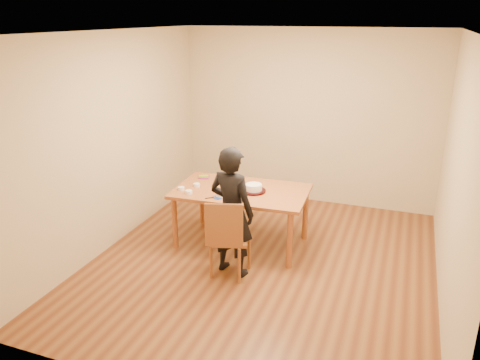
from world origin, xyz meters
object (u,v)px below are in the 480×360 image
(person, at_px, (232,212))
(dining_chair, at_px, (230,238))
(dining_table, at_px, (241,191))
(cake, at_px, (254,188))
(cake_plate, at_px, (254,191))

(person, bearing_deg, dining_chair, 102.50)
(dining_table, height_order, cake, cake)
(person, bearing_deg, dining_table, -65.88)
(cake_plate, bearing_deg, person, -91.64)
(dining_table, relative_size, cake_plate, 5.44)
(dining_chair, xyz_separation_m, person, (0.00, 0.05, 0.31))
(dining_table, xyz_separation_m, cake_plate, (0.17, -0.01, 0.03))
(dining_table, bearing_deg, cake_plate, -7.73)
(dining_table, bearing_deg, person, -81.37)
(cake_plate, bearing_deg, cake, 0.00)
(dining_table, height_order, person, person)
(dining_table, bearing_deg, dining_chair, -82.03)
(dining_table, distance_m, dining_chair, 0.84)
(person, bearing_deg, cake, -79.13)
(dining_chair, bearing_deg, cake_plate, 71.98)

